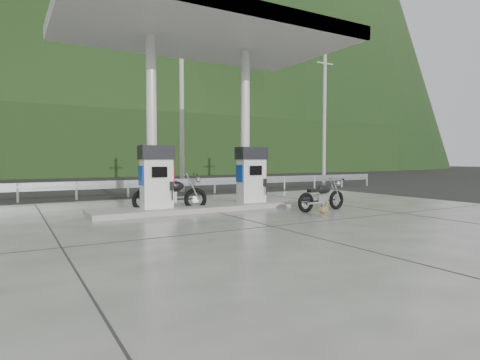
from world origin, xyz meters
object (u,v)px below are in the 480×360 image
gas_pump_right (251,175)px  motorcycle_left (170,195)px  motorcycle_right (322,197)px  gas_pump_left (157,177)px  duck (324,210)px

gas_pump_right → motorcycle_left: size_ratio=0.87×
gas_pump_right → motorcycle_right: size_ratio=1.01×
gas_pump_left → duck: (3.68, -2.96, -0.87)m
motorcycle_right → gas_pump_left: bearing=151.9°
motorcycle_left → gas_pump_right: bearing=10.0°
motorcycle_left → motorcycle_right: (4.00, -2.19, -0.07)m
gas_pump_left → motorcycle_right: size_ratio=1.01×
gas_pump_right → motorcycle_right: 2.42m
gas_pump_left → motorcycle_left: (0.50, 0.25, -0.56)m
gas_pump_right → gas_pump_left: bearing=180.0°
gas_pump_left → gas_pump_right: same height
motorcycle_right → duck: 1.33m
gas_pump_left → motorcycle_left: bearing=27.1°
gas_pump_right → duck: gas_pump_right is taller
motorcycle_right → duck: motorcycle_right is taller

